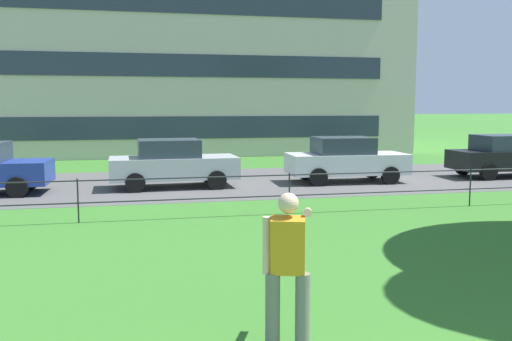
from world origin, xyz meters
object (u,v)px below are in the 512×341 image
(car_white_center, at_px, (346,159))
(person_thrower, at_px, (288,266))
(car_black_left, at_px, (506,156))
(car_silver_far_right, at_px, (173,163))

(car_white_center, bearing_deg, person_thrower, -114.12)
(person_thrower, distance_m, car_black_left, 16.87)
(car_silver_far_right, bearing_deg, car_black_left, 0.18)
(car_white_center, xyz_separation_m, car_black_left, (6.23, 0.05, 0.00))
(person_thrower, relative_size, car_white_center, 0.42)
(person_thrower, bearing_deg, car_white_center, 65.88)
(person_thrower, xyz_separation_m, car_silver_far_right, (-0.42, 12.15, -0.14))
(car_black_left, bearing_deg, person_thrower, -133.75)
(car_silver_far_right, distance_m, car_white_center, 5.85)
(car_silver_far_right, relative_size, car_black_left, 1.00)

